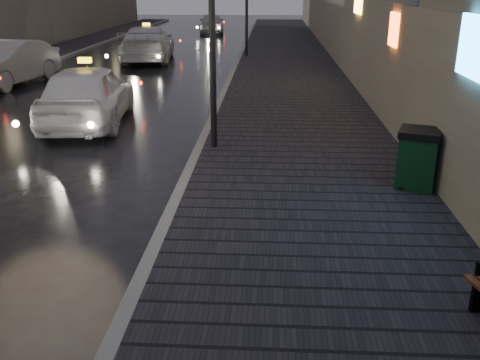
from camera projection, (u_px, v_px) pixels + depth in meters
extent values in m
plane|color=black|center=(21.00, 291.00, 6.79)|extent=(120.00, 120.00, 0.00)
cube|color=black|center=(287.00, 60.00, 26.21)|extent=(4.60, 58.00, 0.15)
cube|color=slate|center=(238.00, 60.00, 26.34)|extent=(0.20, 58.00, 0.15)
cube|color=black|center=(36.00, 58.00, 26.89)|extent=(2.40, 58.00, 0.15)
cube|color=slate|center=(62.00, 58.00, 26.82)|extent=(0.20, 58.00, 0.15)
cylinder|color=black|center=(212.00, 34.00, 11.38)|extent=(0.14, 0.14, 5.00)
cylinder|color=black|center=(247.00, 4.00, 26.35)|extent=(0.14, 0.14, 5.00)
cube|color=black|center=(417.00, 162.00, 9.70)|extent=(0.83, 0.83, 0.96)
cube|color=black|center=(420.00, 133.00, 9.51)|extent=(0.90, 0.90, 0.12)
imported|color=white|center=(88.00, 94.00, 14.53)|extent=(2.45, 5.06, 1.66)
imported|color=gray|center=(7.00, 63.00, 20.06)|extent=(2.37, 5.10, 1.62)
imported|color=silver|center=(147.00, 44.00, 26.17)|extent=(3.02, 6.04, 1.68)
imported|color=#A09FA7|center=(212.00, 23.00, 40.19)|extent=(2.21, 4.55, 1.50)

